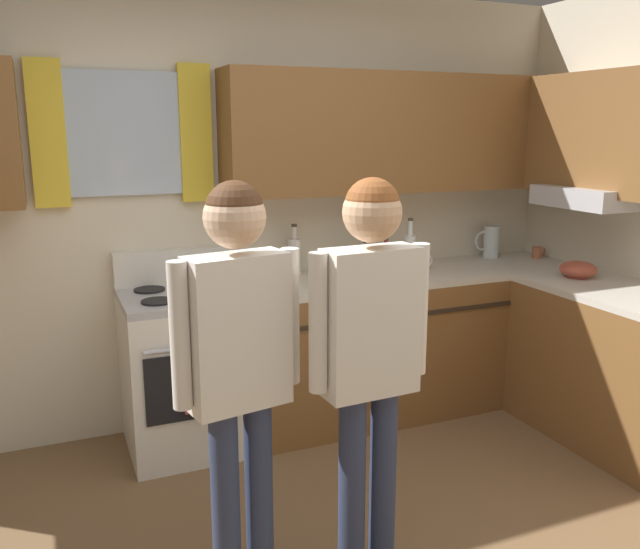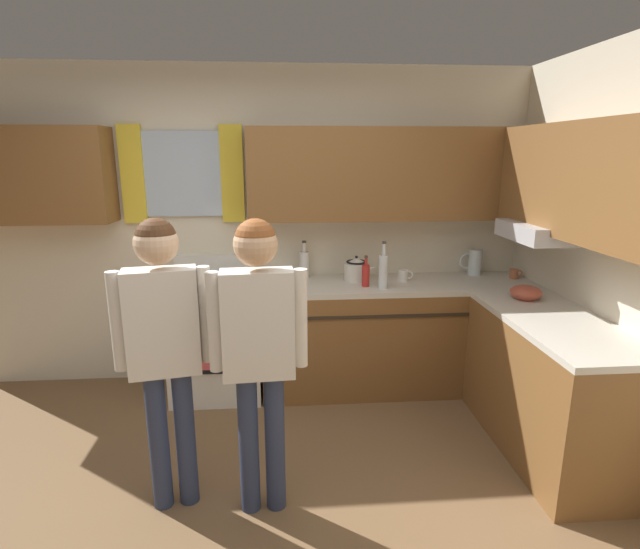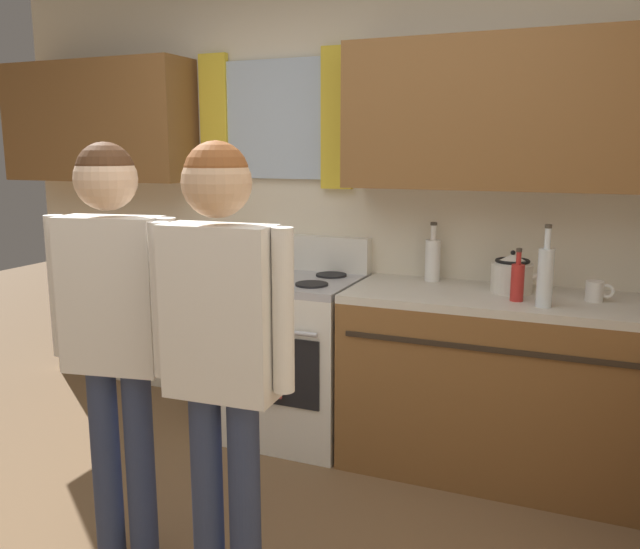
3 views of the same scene
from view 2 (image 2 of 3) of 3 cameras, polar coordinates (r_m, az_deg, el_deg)
The scene contains 14 objects.
ground_plane at distance 2.95m, azimuth -9.54°, elevation -26.82°, with size 12.00×12.00×0.00m, color brown.
back_wall_unit at distance 4.07m, azimuth -7.50°, elevation 7.78°, with size 4.60×0.42×2.60m.
kitchen_counter_run at distance 3.90m, azimuth 14.53°, elevation -8.64°, with size 2.20×1.98×0.90m.
stove_oven at distance 4.07m, azimuth -11.90°, elevation -7.20°, with size 0.70×0.67×1.10m.
bottle_milk_white at distance 4.09m, azimuth -1.86°, elevation 1.27°, with size 0.08×0.08×0.31m.
bottle_sauce_red at distance 3.84m, azimuth 5.35°, elevation -0.02°, with size 0.06×0.06×0.25m.
bottle_tall_clear at distance 3.79m, azimuth 7.38°, elevation 0.46°, with size 0.07×0.07×0.37m.
mug_ceramic_white at distance 4.04m, azimuth 9.70°, elevation -0.11°, with size 0.13×0.08×0.09m.
cup_terracotta at distance 4.39m, azimuth 21.71°, elevation 0.09°, with size 0.11×0.07×0.08m.
stovetop_kettle at distance 4.01m, azimuth 4.28°, elevation 0.64°, with size 0.27×0.20×0.21m.
water_pitcher at distance 4.39m, azimuth 17.52°, elevation 1.39°, with size 0.19×0.11×0.22m.
mixing_bowl at distance 3.80m, azimuth 22.87°, elevation -1.98°, with size 0.22×0.22×0.10m.
adult_left at distance 2.67m, azimuth -17.78°, elevation -6.53°, with size 0.50×0.22×1.61m.
adult_in_plaid at distance 2.53m, azimuth -7.19°, elevation -7.07°, with size 0.50×0.22×1.62m.
Camera 2 is at (0.26, -2.22, 1.92)m, focal length 27.46 mm.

